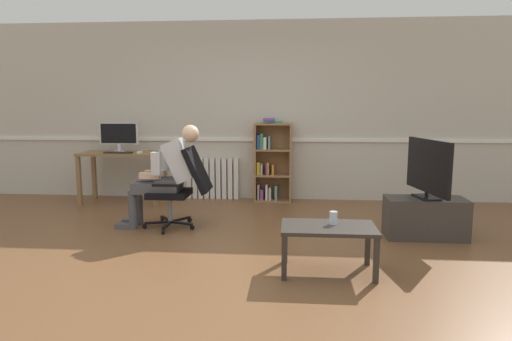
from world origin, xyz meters
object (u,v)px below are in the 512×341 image
Objects in this scene: radiator at (213,178)px; person_seated at (167,173)px; bookshelf at (271,162)px; imac_monitor at (119,135)px; coffee_table at (328,232)px; computer_desk at (123,160)px; tv_screen at (428,168)px; drinking_glass at (333,218)px; computer_mouse at (140,152)px; tv_stand at (425,218)px; office_chair at (182,184)px; keyboard at (118,153)px.

person_seated reaches higher than radiator.
imac_monitor is at bearing -174.61° from bookshelf.
coffee_table is at bearing 54.24° from person_seated.
computer_desk is 4.24m from tv_screen.
tv_screen is at bearing 44.53° from coffee_table.
computer_desk is 2.07× the size of imac_monitor.
drinking_glass is (-1.10, -1.07, -0.31)m from tv_screen.
imac_monitor is 2.31m from bookshelf.
coffee_table is (2.83, -2.58, -0.28)m from computer_desk.
bookshelf is (1.87, 0.41, -0.18)m from computer_mouse.
tv_stand is (3.66, -1.33, -0.55)m from computer_mouse.
person_seated is (1.04, -1.29, 0.01)m from computer_desk.
tv_screen is at bearing 86.56° from office_chair.
bookshelf is 2.50m from tv_screen.
office_chair is at bearing -46.44° from computer_desk.
tv_stand is at bearing 86.77° from person_seated.
computer_desk is 0.96× the size of bookshelf.
radiator is at bearing 171.98° from person_seated.
computer_desk is at bearing 159.10° from computer_mouse.
tv_stand is (2.70, -1.84, -0.10)m from radiator.
person_seated is (1.04, -1.15, -0.11)m from keyboard.
computer_desk is 1.49× the size of coffee_table.
tv_stand is at bearing -20.07° from computer_desk.
tv_stand is at bearing -44.29° from bookshelf.
imac_monitor is 1.95m from office_chair.
tv_screen is at bearing -34.30° from radiator.
computer_mouse is at bearing 3.62° from keyboard.
coffee_table is at bearing -40.69° from keyboard.
drinking_glass is (-1.10, -1.07, 0.25)m from tv_stand.
imac_monitor is at bearing 152.95° from computer_mouse.
tv_stand is (3.98, -1.31, -0.55)m from keyboard.
tv_stand reaches higher than coffee_table.
tv_screen is at bearing -18.25° from keyboard.
keyboard is 0.50× the size of radiator.
tv_screen is (1.79, -1.74, 0.19)m from bookshelf.
tv_screen is (2.75, -0.16, 0.25)m from office_chair.
office_chair is 2.77m from tv_screen.
computer_desk is 4.25m from tv_stand.
person_seated reaches higher than computer_mouse.
drinking_glass is at bearing -135.80° from tv_stand.
coffee_table is at bearing -42.41° from imac_monitor.
tv_stand is at bearing -19.99° from computer_mouse.
computer_desk reaches higher than drinking_glass.
tv_screen is at bearing 86.78° from person_seated.
computer_desk is at bearing -46.97° from imac_monitor.
bookshelf is at bearing 102.67° from coffee_table.
imac_monitor is 4.33m from tv_screen.
bookshelf is at bearing 103.80° from drinking_glass.
radiator is (0.96, 0.51, -0.45)m from computer_mouse.
bookshelf is at bearing 11.12° from keyboard.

